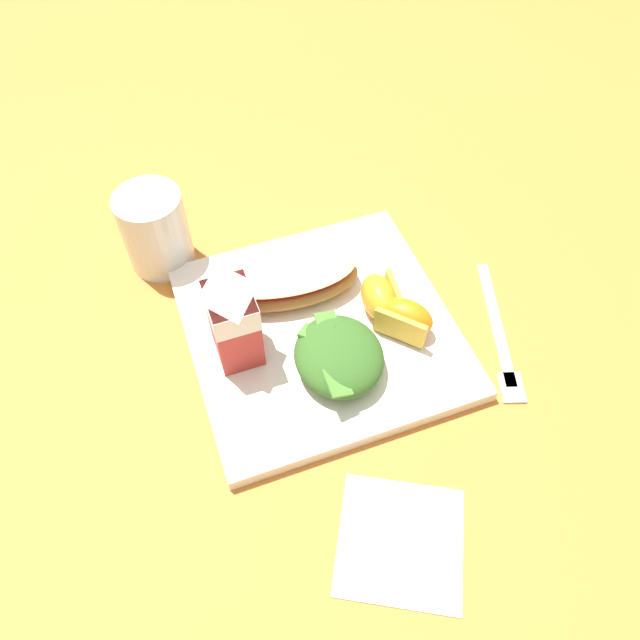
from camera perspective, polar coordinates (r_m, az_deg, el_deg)
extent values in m
plane|color=#C67A33|center=(0.68, 0.00, -1.31)|extent=(3.00, 3.00, 0.00)
cube|color=white|center=(0.67, 0.00, -0.92)|extent=(0.28, 0.28, 0.02)
ellipsoid|color=#B77F42|center=(0.69, -3.41, 3.63)|extent=(0.10, 0.18, 0.03)
ellipsoid|color=maroon|center=(0.68, -3.45, 4.21)|extent=(0.09, 0.16, 0.01)
ellipsoid|color=#EAD184|center=(0.67, -3.48, 4.60)|extent=(0.10, 0.17, 0.01)
ellipsoid|color=#336023|center=(0.62, 1.64, -3.39)|extent=(0.10, 0.09, 0.04)
cube|color=#4C8433|center=(0.59, 1.62, -5.84)|extent=(0.03, 0.02, 0.01)
cube|color=#4C8433|center=(0.62, -0.40, -1.29)|extent=(0.04, 0.04, 0.01)
cube|color=#336023|center=(0.62, 2.96, -1.15)|extent=(0.04, 0.03, 0.01)
cube|color=#4C8433|center=(0.63, 0.43, -0.43)|extent=(0.03, 0.03, 0.01)
cube|color=#B7332D|center=(0.62, -8.11, -0.12)|extent=(0.06, 0.04, 0.09)
cube|color=white|center=(0.59, -8.45, 1.66)|extent=(0.06, 0.04, 0.03)
pyramid|color=white|center=(0.58, -8.74, 3.14)|extent=(0.06, 0.04, 0.02)
ellipsoid|color=orange|center=(0.65, 7.97, 0.31)|extent=(0.07, 0.07, 0.04)
cube|color=gold|center=(0.64, 7.43, -0.72)|extent=(0.05, 0.04, 0.03)
ellipsoid|color=orange|center=(0.66, 5.64, 1.79)|extent=(0.06, 0.04, 0.04)
cube|color=gold|center=(0.67, 6.97, 2.05)|extent=(0.06, 0.01, 0.03)
cube|color=white|center=(0.58, 7.50, -19.73)|extent=(0.15, 0.15, 0.00)
cube|color=silver|center=(0.71, 16.07, -0.09)|extent=(0.16, 0.07, 0.01)
cube|color=silver|center=(0.67, 17.45, -5.96)|extent=(0.04, 0.03, 0.01)
cylinder|color=silver|center=(0.74, -15.09, 8.07)|extent=(0.08, 0.08, 0.10)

